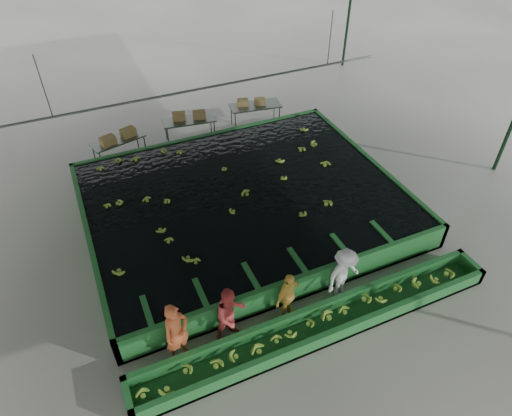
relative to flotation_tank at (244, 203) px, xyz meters
name	(u,v)px	position (x,y,z in m)	size (l,w,h in m)	color
ground	(262,242)	(0.00, -1.50, -0.45)	(80.00, 80.00, 0.00)	gray
shed_roof	(264,95)	(0.00, -1.50, 4.55)	(20.00, 22.00, 0.04)	slate
shed_posts	(263,178)	(0.00, -1.50, 2.05)	(20.00, 22.00, 5.00)	black
flotation_tank	(244,203)	(0.00, 0.00, 0.00)	(10.00, 8.00, 0.90)	#1E6027
tank_water	(244,193)	(0.00, 0.00, 0.40)	(9.70, 7.70, 0.00)	black
sorting_trough	(321,325)	(0.00, -5.10, -0.20)	(10.00, 1.00, 0.50)	#1E6027
cableway_rail	(204,88)	(0.00, 3.50, 2.55)	(0.08, 0.08, 14.00)	#59605B
rail_hanger_left	(43,87)	(-5.00, 3.50, 3.55)	(0.04, 0.04, 2.00)	#59605B
rail_hanger_right	(330,38)	(5.00, 3.50, 3.55)	(0.04, 0.04, 2.00)	#59605B
worker_a	(177,333)	(-3.51, -4.30, 0.46)	(0.67, 0.44, 1.83)	#DA6132
worker_b	(231,315)	(-2.15, -4.30, 0.42)	(0.84, 0.66, 1.73)	#C23D3B
worker_c	(288,296)	(-0.57, -4.30, 0.32)	(0.91, 0.38, 1.55)	gold
worker_d	(344,274)	(1.10, -4.30, 0.40)	(1.10, 0.63, 1.69)	silver
packing_table_left	(120,149)	(-3.11, 4.93, 0.01)	(2.00, 0.80, 0.91)	#59605B
packing_table_mid	(190,130)	(-0.20, 5.20, 0.03)	(2.10, 0.84, 0.96)	#59605B
packing_table_right	(255,115)	(2.73, 5.21, 0.04)	(2.14, 0.86, 0.98)	#59605B
box_stack_left	(119,140)	(-3.07, 4.86, 0.46)	(1.40, 0.39, 0.30)	olive
box_stack_mid	(189,119)	(-0.16, 5.25, 0.51)	(1.32, 0.37, 0.28)	olive
box_stack_right	(251,105)	(2.59, 5.29, 0.53)	(1.17, 0.32, 0.25)	olive
floating_bananas	(234,180)	(0.00, 0.80, 0.40)	(8.47, 5.77, 0.12)	#74A52E
trough_bananas	(322,321)	(0.00, -5.10, -0.05)	(8.49, 0.57, 0.11)	#74A52E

